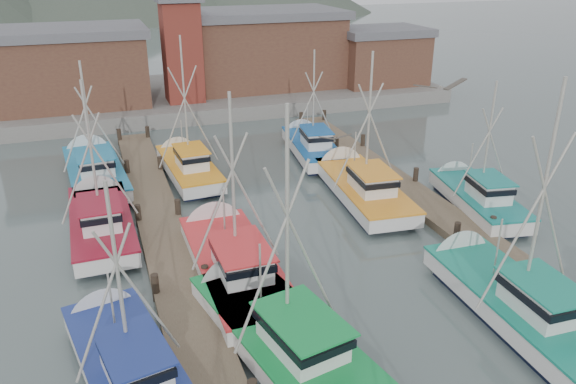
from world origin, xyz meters
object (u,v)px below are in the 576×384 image
object	(u,v)px
lookout_tower	(182,49)
boat_12	(187,166)
boat_4	(276,330)
boat_8	(232,261)

from	to	relation	value
lookout_tower	boat_12	world-z (taller)	lookout_tower
boat_4	boat_8	size ratio (longest dim) A/B	1.04
lookout_tower	boat_12	distance (m)	15.78
boat_8	boat_12	bearing A→B (deg)	88.50
boat_4	boat_8	world-z (taller)	boat_4
lookout_tower	boat_8	world-z (taller)	lookout_tower
lookout_tower	boat_4	bearing A→B (deg)	-94.21
boat_8	boat_12	size ratio (longest dim) A/B	1.06
boat_8	boat_4	bearing A→B (deg)	-87.36
boat_4	boat_8	bearing A→B (deg)	81.53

